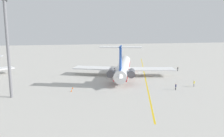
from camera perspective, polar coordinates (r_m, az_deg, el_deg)
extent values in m
plane|color=#B7B5AD|center=(85.38, 6.65, -1.31)|extent=(300.18, 300.18, 0.00)
cylinder|color=white|center=(80.99, 2.78, 0.37)|extent=(34.59, 13.88, 3.74)
cone|color=white|center=(98.29, 3.31, 2.08)|extent=(4.78, 4.57, 3.59)
cone|color=white|center=(63.75, 1.95, -1.97)|extent=(6.14, 4.64, 3.18)
cube|color=#B2191E|center=(81.14, 2.77, -0.22)|extent=(33.87, 13.72, 0.82)
cube|color=white|center=(82.92, -3.88, 0.12)|extent=(11.48, 16.62, 0.37)
cube|color=white|center=(81.96, 9.56, -0.11)|extent=(8.73, 16.41, 0.37)
cylinder|color=#515156|center=(69.33, -0.23, -1.03)|extent=(5.10, 3.45, 2.17)
cube|color=white|center=(69.27, 0.30, -1.04)|extent=(3.03, 1.96, 0.45)
cylinder|color=#515156|center=(68.98, 4.75, -1.12)|extent=(5.10, 3.45, 2.17)
cube|color=white|center=(68.99, 4.21, -1.11)|extent=(3.03, 1.96, 0.45)
cube|color=#19429E|center=(65.23, 2.11, 2.62)|extent=(4.95, 1.85, 6.62)
cube|color=white|center=(64.78, -0.55, 5.28)|extent=(4.95, 6.24, 0.26)
cube|color=white|center=(64.40, 4.78, 5.22)|extent=(4.95, 6.24, 0.26)
cylinder|color=black|center=(91.82, 3.12, 0.44)|extent=(0.41, 0.41, 2.83)
cylinder|color=black|center=(80.36, 0.59, -0.93)|extent=(0.41, 0.41, 2.83)
cylinder|color=black|center=(80.05, 4.86, -1.01)|extent=(0.41, 0.41, 2.83)
cylinder|color=black|center=(65.44, 15.18, -4.72)|extent=(0.11, 0.11, 0.87)
cylinder|color=black|center=(65.55, 15.26, -4.70)|extent=(0.11, 0.11, 0.87)
cylinder|color=#191E4C|center=(65.31, 15.25, -4.05)|extent=(0.29, 0.29, 0.69)
sphere|color=#DBB28E|center=(65.19, 15.27, -3.64)|extent=(0.27, 0.27, 0.27)
cylinder|color=#191E4C|center=(65.15, 15.15, -4.04)|extent=(0.08, 0.08, 0.58)
cylinder|color=#191E4C|center=(65.44, 15.36, -3.99)|extent=(0.08, 0.08, 0.58)
cylinder|color=black|center=(70.70, 19.27, -3.84)|extent=(0.11, 0.11, 0.86)
cylinder|color=black|center=(70.85, 19.29, -3.82)|extent=(0.11, 0.11, 0.86)
cylinder|color=yellow|center=(70.60, 19.32, -3.22)|extent=(0.29, 0.29, 0.68)
sphere|color=#DBB28E|center=(70.50, 19.34, -2.84)|extent=(0.27, 0.27, 0.27)
cylinder|color=yellow|center=(70.41, 19.30, -3.22)|extent=(0.08, 0.08, 0.58)
cylinder|color=yellow|center=(70.78, 19.34, -3.16)|extent=(0.08, 0.08, 0.58)
cylinder|color=black|center=(93.45, 15.64, -0.39)|extent=(0.10, 0.10, 0.79)
cylinder|color=black|center=(93.49, 15.73, -0.38)|extent=(0.10, 0.10, 0.79)
cylinder|color=#262628|center=(93.35, 15.70, 0.04)|extent=(0.27, 0.27, 0.63)
sphere|color=tan|center=(93.28, 15.72, 0.31)|extent=(0.25, 0.25, 0.25)
cylinder|color=#262628|center=(93.30, 15.60, 0.06)|extent=(0.07, 0.07, 0.53)
cylinder|color=#262628|center=(93.40, 15.81, 0.06)|extent=(0.07, 0.07, 0.53)
cone|color=#EA590F|center=(62.66, -9.85, -5.31)|extent=(0.40, 0.40, 0.55)
cone|color=#EA590F|center=(65.43, -9.55, -4.65)|extent=(0.40, 0.40, 0.55)
cube|color=gold|center=(83.78, 7.93, -1.56)|extent=(82.44, 25.13, 0.01)
cylinder|color=slate|center=(59.93, -23.95, 3.99)|extent=(0.70, 0.70, 22.58)
cube|color=#2D2D30|center=(61.44, -24.42, 14.80)|extent=(0.70, 0.50, 0.44)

